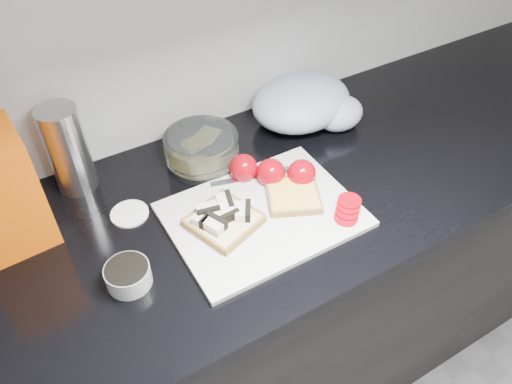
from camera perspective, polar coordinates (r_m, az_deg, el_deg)
base_cabinet at (r=1.48m, az=-3.05°, el=-14.57°), size 3.50×0.60×0.86m
countertop at (r=1.13m, az=-3.89°, el=-2.44°), size 3.50×0.64×0.04m
cutting_board at (r=1.09m, az=0.80°, el=-2.62°), size 0.40×0.30×0.01m
bread_left at (r=1.05m, az=-3.82°, el=-3.10°), size 0.17×0.17×0.04m
bread_right at (r=1.11m, az=4.29°, el=-0.41°), size 0.16×0.16×0.02m
tomato_slices at (r=1.09m, az=10.45°, el=-1.95°), size 0.09×0.09×0.02m
knife at (r=1.17m, az=1.78°, el=2.18°), size 0.23×0.08×0.01m
seed_tub at (r=0.99m, az=-14.43°, el=-9.12°), size 0.09×0.09×0.04m
tub_lid at (r=1.13m, az=-14.25°, el=-2.41°), size 0.09×0.09×0.01m
glass_bowl at (r=1.21m, az=-6.22°, el=4.89°), size 0.18×0.18×0.07m
steel_canister at (r=1.17m, az=-20.71°, el=4.54°), size 0.09×0.09×0.21m
grocery_bag at (r=1.33m, az=5.81°, el=10.04°), size 0.29×0.25×0.12m
whole_tomatoes at (r=1.15m, az=1.83°, el=2.36°), size 0.17×0.15×0.07m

